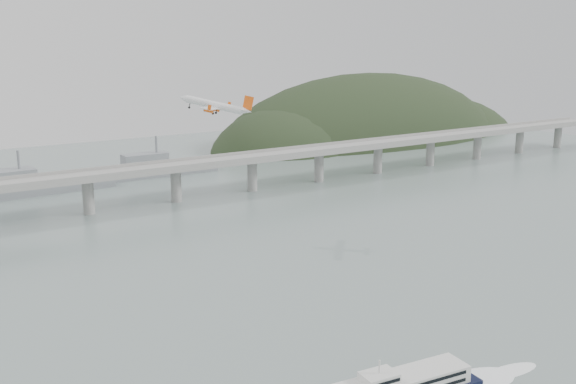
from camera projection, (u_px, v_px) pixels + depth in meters
ground at (385, 338)px, 209.45m from camera, size 900.00×900.00×0.00m
bridge at (140, 175)px, 367.37m from camera, size 800.00×22.00×23.90m
headland at (378, 157)px, 636.79m from camera, size 365.00×155.00×156.00m
airliner at (216, 106)px, 278.47m from camera, size 26.04×25.81×8.75m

